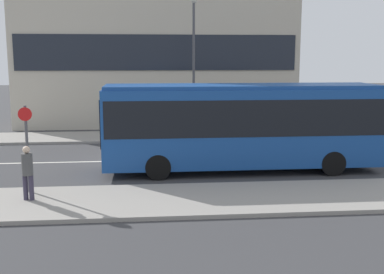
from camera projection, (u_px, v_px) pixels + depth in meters
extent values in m
plane|color=#3A3A3D|center=(132.00, 161.00, 21.21)|extent=(120.00, 120.00, 0.00)
cube|color=gray|center=(127.00, 201.00, 15.06)|extent=(44.00, 3.50, 0.13)
cube|color=gray|center=(135.00, 136.00, 27.34)|extent=(44.00, 3.50, 0.13)
cube|color=silver|center=(132.00, 161.00, 21.21)|extent=(41.80, 0.16, 0.01)
cube|color=#1E232D|center=(158.00, 52.00, 29.85)|extent=(17.46, 0.08, 2.20)
cube|color=#194793|center=(242.00, 126.00, 19.13)|extent=(10.86, 2.55, 3.01)
cube|color=black|center=(242.00, 115.00, 19.05)|extent=(10.64, 2.58, 1.38)
cube|color=#194793|center=(242.00, 86.00, 18.87)|extent=(10.69, 2.35, 0.14)
cube|color=black|center=(103.00, 121.00, 18.57)|extent=(0.05, 2.24, 1.81)
cube|color=yellow|center=(102.00, 95.00, 18.40)|extent=(0.04, 1.78, 0.32)
cylinder|color=black|center=(158.00, 167.00, 17.89)|extent=(0.96, 0.28, 0.96)
cylinder|color=black|center=(157.00, 155.00, 20.17)|extent=(0.96, 0.28, 0.96)
cylinder|color=black|center=(333.00, 163.00, 18.53)|extent=(0.96, 0.28, 0.96)
cylinder|color=black|center=(312.00, 152.00, 20.81)|extent=(0.96, 0.28, 0.96)
cube|color=#4C5156|center=(382.00, 133.00, 25.81)|extent=(4.18, 1.77, 0.68)
cube|color=#21262B|center=(381.00, 122.00, 25.70)|extent=(2.30, 1.56, 0.51)
cylinder|color=black|center=(366.00, 139.00, 24.94)|extent=(0.60, 0.18, 0.60)
cylinder|color=black|center=(353.00, 135.00, 26.50)|extent=(0.60, 0.18, 0.60)
cylinder|color=#383347|center=(31.00, 188.00, 14.91)|extent=(0.15, 0.15, 0.79)
cylinder|color=#383347|center=(26.00, 187.00, 14.95)|extent=(0.15, 0.15, 0.79)
cylinder|color=#4C4C4C|center=(27.00, 164.00, 14.81)|extent=(0.34, 0.34, 0.69)
sphere|color=beige|center=(26.00, 150.00, 14.73)|extent=(0.22, 0.22, 0.22)
cylinder|color=#4C4C51|center=(27.00, 149.00, 15.67)|extent=(0.09, 0.09, 2.86)
cylinder|color=red|center=(25.00, 114.00, 15.42)|extent=(0.44, 0.03, 0.44)
cylinder|color=#4C4C51|center=(194.00, 71.00, 26.37)|extent=(0.14, 0.14, 7.30)
sphere|color=silver|center=(194.00, 0.00, 25.75)|extent=(0.36, 0.36, 0.36)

